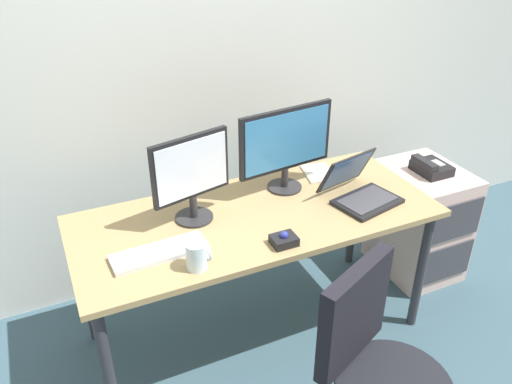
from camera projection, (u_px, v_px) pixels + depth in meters
The scene contains 12 objects.
ground_plane at pixel (256, 329), 2.85m from camera, with size 8.00×8.00×0.00m, color #354F5B.
back_wall at pixel (199, 45), 2.73m from camera, with size 6.00×0.10×2.80m, color beige.
desk at pixel (256, 227), 2.51m from camera, with size 1.75×0.75×0.76m.
file_cabinet at pixel (419, 221), 3.17m from camera, with size 0.42×0.53×0.69m.
desk_phone at pixel (431, 167), 2.97m from camera, with size 0.17×0.20×0.09m.
monitor_main at pixel (286, 144), 2.57m from camera, with size 0.53×0.18×0.44m.
monitor_side at pixel (191, 174), 2.32m from camera, with size 0.39×0.18×0.42m.
keyboard at pixel (159, 252), 2.18m from camera, with size 0.42×0.16×0.03m.
laptop at pixel (359, 190), 2.57m from camera, with size 0.37×0.38×0.22m.
trackball_mouse at pixel (284, 240), 2.25m from camera, with size 0.11×0.09×0.07m.
coffee_mug at pixel (197, 255), 2.09m from camera, with size 0.10×0.09×0.12m.
paper_notepad at pixel (318, 173), 2.83m from camera, with size 0.15×0.21×0.01m, color white.
Camera 1 is at (-0.87, -1.91, 2.08)m, focal length 36.18 mm.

